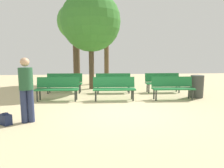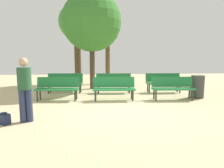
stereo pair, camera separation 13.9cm
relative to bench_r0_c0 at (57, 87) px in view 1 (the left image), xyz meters
The scene contains 13 objects.
ground_plane 2.75m from the bench_r0_c0, 38.66° to the right, with size 24.00×24.00×0.00m, color #CCB789.
bench_r0_c0 is the anchor object (origin of this frame).
bench_r0_c1 2.15m from the bench_r0_c0, ahead, with size 1.61×0.52×0.87m.
bench_r0_c2 4.42m from the bench_r0_c0, ahead, with size 1.62×0.54×0.87m.
bench_r1_c0 1.54m from the bench_r0_c0, 88.67° to the left, with size 1.62×0.55×0.87m.
bench_r1_c1 2.65m from the bench_r0_c0, 31.58° to the left, with size 1.62×0.55×0.87m.
bench_r1_c2 4.73m from the bench_r0_c0, 15.91° to the left, with size 1.61×0.52×0.87m.
tree_0 5.30m from the bench_r0_c0, 65.48° to the left, with size 0.28×0.28×3.10m.
tree_1 5.59m from the bench_r0_c0, 85.86° to the left, with size 2.14×2.14×4.72m.
tree_2 4.02m from the bench_r0_c0, 63.86° to the left, with size 2.94×2.94×4.81m.
visitor_with_backpack 2.54m from the bench_r0_c0, 97.30° to the right, with size 0.44×0.58×1.65m.
handbag 2.80m from the bench_r0_c0, 106.98° to the right, with size 0.36×0.34×0.29m.
trash_bin 5.54m from the bench_r0_c0, ahead, with size 0.51×0.51×0.90m, color #383D38.
Camera 1 is at (-0.71, -5.96, 1.71)m, focal length 32.14 mm.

